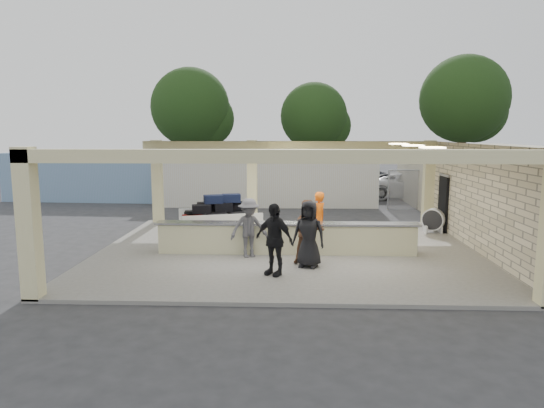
{
  "coord_description": "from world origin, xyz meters",
  "views": [
    {
      "loc": [
        0.13,
        -15.34,
        3.87
      ],
      "look_at": [
        -0.52,
        1.0,
        1.44
      ],
      "focal_mm": 32.0,
      "sensor_mm": 36.0,
      "label": 1
    }
  ],
  "objects_px": {
    "baggage_handler": "(318,219)",
    "car_white_a": "(409,185)",
    "drum_fan": "(433,220)",
    "container_white": "(266,182)",
    "container_blue": "(100,176)",
    "car_white_b": "(514,186)",
    "baggage_counter": "(287,238)",
    "passenger_d": "(309,234)",
    "passenger_b": "(274,239)",
    "passenger_a": "(309,232)",
    "car_dark": "(379,183)",
    "passenger_c": "(249,228)",
    "luggage_cart": "(218,216)"
  },
  "relations": [
    {
      "from": "baggage_handler",
      "to": "car_dark",
      "type": "xyz_separation_m",
      "value": [
        4.58,
        14.51,
        -0.28
      ]
    },
    {
      "from": "drum_fan",
      "to": "passenger_a",
      "type": "xyz_separation_m",
      "value": [
        -4.85,
        -4.53,
        0.44
      ]
    },
    {
      "from": "baggage_counter",
      "to": "passenger_b",
      "type": "bearing_deg",
      "value": -97.75
    },
    {
      "from": "car_white_b",
      "to": "container_white",
      "type": "height_order",
      "value": "container_white"
    },
    {
      "from": "luggage_cart",
      "to": "container_blue",
      "type": "xyz_separation_m",
      "value": [
        -8.39,
        10.55,
        0.4
      ]
    },
    {
      "from": "drum_fan",
      "to": "car_white_a",
      "type": "bearing_deg",
      "value": 113.55
    },
    {
      "from": "passenger_d",
      "to": "car_white_a",
      "type": "relative_size",
      "value": 0.35
    },
    {
      "from": "passenger_b",
      "to": "baggage_handler",
      "type": "bearing_deg",
      "value": 100.17
    },
    {
      "from": "baggage_counter",
      "to": "passenger_d",
      "type": "xyz_separation_m",
      "value": [
        0.63,
        -1.51,
        0.46
      ]
    },
    {
      "from": "baggage_handler",
      "to": "drum_fan",
      "type": "bearing_deg",
      "value": 162.96
    },
    {
      "from": "car_white_a",
      "to": "passenger_d",
      "type": "bearing_deg",
      "value": 154.42
    },
    {
      "from": "car_white_a",
      "to": "passenger_b",
      "type": "bearing_deg",
      "value": 152.61
    },
    {
      "from": "passenger_a",
      "to": "container_white",
      "type": "relative_size",
      "value": 0.16
    },
    {
      "from": "passenger_c",
      "to": "passenger_d",
      "type": "xyz_separation_m",
      "value": [
        1.77,
        -1.01,
        0.04
      ]
    },
    {
      "from": "baggage_handler",
      "to": "passenger_c",
      "type": "bearing_deg",
      "value": -13.2
    },
    {
      "from": "container_blue",
      "to": "car_white_b",
      "type": "bearing_deg",
      "value": 7.66
    },
    {
      "from": "passenger_b",
      "to": "container_white",
      "type": "distance_m",
      "value": 13.17
    },
    {
      "from": "car_white_b",
      "to": "car_white_a",
      "type": "bearing_deg",
      "value": 94.05
    },
    {
      "from": "drum_fan",
      "to": "passenger_c",
      "type": "bearing_deg",
      "value": -117.58
    },
    {
      "from": "baggage_handler",
      "to": "car_white_a",
      "type": "height_order",
      "value": "baggage_handler"
    },
    {
      "from": "drum_fan",
      "to": "container_white",
      "type": "relative_size",
      "value": 0.08
    },
    {
      "from": "drum_fan",
      "to": "car_dark",
      "type": "height_order",
      "value": "car_dark"
    },
    {
      "from": "car_white_b",
      "to": "passenger_a",
      "type": "bearing_deg",
      "value": 139.61
    },
    {
      "from": "passenger_b",
      "to": "car_white_b",
      "type": "relative_size",
      "value": 0.43
    },
    {
      "from": "baggage_counter",
      "to": "container_white",
      "type": "distance_m",
      "value": 10.91
    },
    {
      "from": "baggage_counter",
      "to": "baggage_handler",
      "type": "bearing_deg",
      "value": 41.03
    },
    {
      "from": "drum_fan",
      "to": "passenger_b",
      "type": "bearing_deg",
      "value": -103.44
    },
    {
      "from": "car_white_a",
      "to": "container_white",
      "type": "bearing_deg",
      "value": 107.17
    },
    {
      "from": "passenger_d",
      "to": "container_blue",
      "type": "bearing_deg",
      "value": 147.67
    },
    {
      "from": "baggage_counter",
      "to": "drum_fan",
      "type": "xyz_separation_m",
      "value": [
        5.5,
        3.36,
        0.01
      ]
    },
    {
      "from": "car_white_a",
      "to": "container_white",
      "type": "xyz_separation_m",
      "value": [
        -8.33,
        -3.02,
        0.49
      ]
    },
    {
      "from": "baggage_handler",
      "to": "passenger_c",
      "type": "relative_size",
      "value": 1.03
    },
    {
      "from": "passenger_a",
      "to": "car_white_a",
      "type": "bearing_deg",
      "value": 55.57
    },
    {
      "from": "baggage_handler",
      "to": "car_white_b",
      "type": "xyz_separation_m",
      "value": [
        12.4,
        13.51,
        -0.32
      ]
    },
    {
      "from": "baggage_handler",
      "to": "container_blue",
      "type": "distance_m",
      "value": 16.51
    },
    {
      "from": "luggage_cart",
      "to": "passenger_a",
      "type": "bearing_deg",
      "value": -60.81
    },
    {
      "from": "car_dark",
      "to": "container_blue",
      "type": "xyz_separation_m",
      "value": [
        -16.43,
        -3.02,
        0.61
      ]
    },
    {
      "from": "container_blue",
      "to": "passenger_b",
      "type": "bearing_deg",
      "value": -51.5
    },
    {
      "from": "car_white_b",
      "to": "car_dark",
      "type": "height_order",
      "value": "car_dark"
    },
    {
      "from": "car_dark",
      "to": "container_blue",
      "type": "relative_size",
      "value": 0.43
    },
    {
      "from": "car_white_a",
      "to": "container_white",
      "type": "height_order",
      "value": "container_white"
    },
    {
      "from": "passenger_a",
      "to": "car_white_a",
      "type": "height_order",
      "value": "passenger_a"
    },
    {
      "from": "car_dark",
      "to": "container_white",
      "type": "relative_size",
      "value": 0.39
    },
    {
      "from": "passenger_b",
      "to": "passenger_c",
      "type": "height_order",
      "value": "passenger_b"
    },
    {
      "from": "baggage_counter",
      "to": "passenger_c",
      "type": "bearing_deg",
      "value": -156.23
    },
    {
      "from": "drum_fan",
      "to": "container_white",
      "type": "height_order",
      "value": "container_white"
    },
    {
      "from": "car_dark",
      "to": "container_white",
      "type": "distance_m",
      "value": 8.23
    },
    {
      "from": "drum_fan",
      "to": "container_white",
      "type": "bearing_deg",
      "value": 164.29
    },
    {
      "from": "container_white",
      "to": "container_blue",
      "type": "height_order",
      "value": "container_blue"
    },
    {
      "from": "luggage_cart",
      "to": "passenger_c",
      "type": "distance_m",
      "value": 2.67
    }
  ]
}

